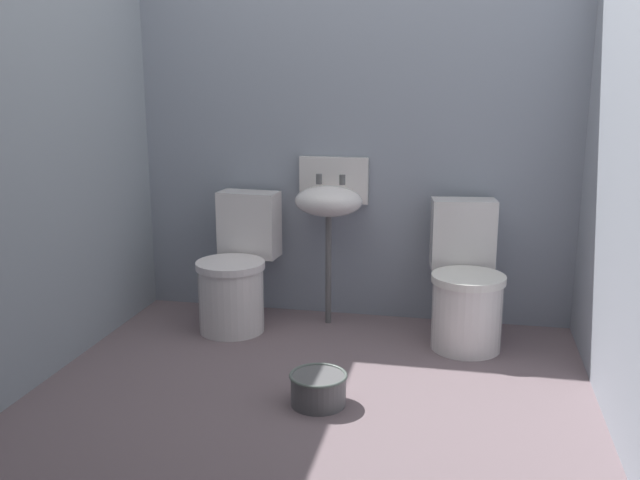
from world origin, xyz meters
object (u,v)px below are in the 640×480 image
object	(u,v)px
toilet_left	(237,274)
toilet_right	(466,288)
bucket	(318,388)
sink	(329,200)

from	to	relation	value
toilet_left	toilet_right	distance (m)	1.33
bucket	toilet_left	bearing A→B (deg)	126.86
toilet_right	bucket	distance (m)	1.15
toilet_left	sink	xyz separation A→B (m)	(0.52, 0.19, 0.43)
sink	toilet_right	bearing A→B (deg)	-13.09
toilet_right	sink	bearing A→B (deg)	-21.01
sink	bucket	size ratio (longest dim) A/B	3.68
toilet_left	sink	distance (m)	0.70
toilet_right	sink	size ratio (longest dim) A/B	0.79
bucket	sink	bearing A→B (deg)	98.53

